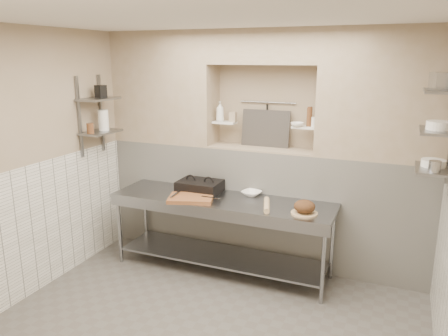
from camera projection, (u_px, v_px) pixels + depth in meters
The scene contains 45 objects.
floor at pixel (202, 336), 4.08m from camera, with size 4.00×3.90×0.10m, color #504C47.
ceiling at pixel (198, 8), 3.37m from camera, with size 4.00×3.90×0.10m, color silver.
wall_left at pixel (21, 166), 4.49m from camera, with size 0.10×3.90×2.80m, color gray.
wall_back at pixel (269, 146), 5.51m from camera, with size 4.00×0.10×2.80m, color gray.
wall_front at pixel (5, 309), 1.94m from camera, with size 4.00×0.10×2.80m, color gray.
backwall_lower at pixel (261, 204), 5.46m from camera, with size 4.00×0.40×1.40m, color white.
alcove_sill at pixel (263, 148), 5.29m from camera, with size 1.30×0.40×0.02m, color gray.
backwall_pillar_left at pixel (165, 88), 5.61m from camera, with size 1.35×0.40×1.40m, color gray.
backwall_pillar_right at pixel (383, 95), 4.62m from camera, with size 1.35×0.40×1.40m, color gray.
backwall_header at pixel (265, 47), 4.99m from camera, with size 1.30×0.40×0.40m, color gray.
wainscot_left at pixel (32, 230), 4.64m from camera, with size 0.02×3.90×1.40m, color white.
alcove_shelf_left at pixel (225, 122), 5.40m from camera, with size 0.28×0.16×0.03m, color white.
alcove_shelf_right at pixel (305, 127), 5.03m from camera, with size 0.28×0.16×0.03m, color white.
utensil_rail at pixel (268, 102), 5.31m from camera, with size 0.02×0.02×0.70m, color gray.
hanging_steel at pixel (267, 117), 5.33m from camera, with size 0.02×0.02×0.30m, color black.
splash_panel at pixel (266, 128), 5.32m from camera, with size 0.60×0.02×0.45m, color #383330.
shelf_rail_left_a at pixel (101, 113), 5.48m from camera, with size 0.03×0.03×0.95m, color slate.
shelf_rail_left_b at pixel (79, 117), 5.12m from camera, with size 0.03×0.03×0.95m, color slate.
wall_shelf_left_lower at pixel (101, 132), 5.30m from camera, with size 0.30×0.50×0.03m, color slate.
wall_shelf_left_upper at pixel (98, 99), 5.20m from camera, with size 0.30×0.50×0.03m, color slate.
wall_shelf_right_lower at pixel (433, 169), 3.95m from camera, with size 0.30×0.50×0.03m, color slate.
wall_shelf_right_mid at pixel (438, 131), 3.87m from camera, with size 0.30×0.50×0.03m, color slate.
wall_shelf_right_upper at pixel (443, 91), 3.78m from camera, with size 0.30×0.50×0.03m, color slate.
prep_table at pixel (221, 220), 5.09m from camera, with size 2.60×0.70×0.90m.
panini_press at pixel (200, 186), 5.27m from camera, with size 0.51×0.38×0.14m.
cutting_board at pixel (191, 198), 4.97m from camera, with size 0.50×0.35×0.04m, color brown.
knife_blade at pixel (211, 197), 4.92m from camera, with size 0.24×0.03×0.01m, color gray.
tongs at pixel (175, 194), 5.01m from camera, with size 0.02×0.02×0.25m, color gray.
mixing_bowl at pixel (252, 193), 5.14m from camera, with size 0.22×0.22×0.05m, color white.
rolling_pin at pixel (267, 205), 4.72m from camera, with size 0.06×0.06×0.41m, color beige.
bread_board at pixel (304, 213), 4.54m from camera, with size 0.28×0.28×0.02m, color beige.
bread_loaf at pixel (305, 206), 4.52m from camera, with size 0.22×0.22×0.13m, color #4C2D19.
bottle_soap at pixel (220, 112), 5.35m from camera, with size 0.10×0.10×0.25m, color white.
jar_alcove at pixel (233, 117), 5.35m from camera, with size 0.08×0.08×0.12m, color gray.
bowl_alcove at pixel (297, 124), 5.00m from camera, with size 0.15×0.15×0.05m, color white.
condiment_a at pixel (309, 117), 4.98m from camera, with size 0.06×0.06×0.21m, color brown.
condiment_b at pixel (310, 116), 5.01m from camera, with size 0.06×0.06×0.22m, color brown.
condiment_c at pixel (313, 122), 4.99m from camera, with size 0.06×0.06×0.11m, color white.
jug_left at pixel (103, 120), 5.32m from camera, with size 0.12×0.12×0.25m, color white.
jar_left at pixel (90, 128), 5.12m from camera, with size 0.08×0.08×0.12m, color brown.
box_left_upper at pixel (101, 91), 5.23m from camera, with size 0.11×0.11×0.15m, color black.
bowl_right at pixel (433, 163), 3.99m from camera, with size 0.21×0.21×0.06m, color white.
canister_right at pixel (435, 167), 3.78m from camera, with size 0.10×0.10×0.10m, color gray.
bowl_right_mid at pixel (439, 125), 3.84m from camera, with size 0.21×0.21×0.08m, color white.
basket_right at pixel (443, 81), 3.82m from camera, with size 0.19×0.23×0.14m, color gray.
Camera 1 is at (1.56, -3.21, 2.49)m, focal length 35.00 mm.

